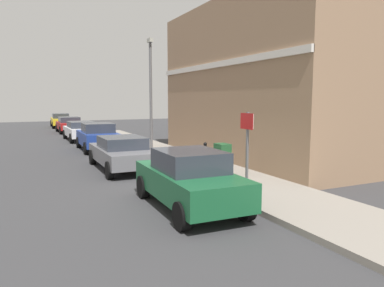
{
  "coord_description": "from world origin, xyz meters",
  "views": [
    {
      "loc": [
        -4.64,
        -10.29,
        2.79
      ],
      "look_at": [
        0.98,
        1.6,
        1.2
      ],
      "focal_mm": 34.2,
      "sensor_mm": 36.0,
      "label": 1
    }
  ],
  "objects_px": {
    "car_grey": "(122,152)",
    "car_blue": "(98,136)",
    "car_green": "(189,179)",
    "car_yellow": "(61,120)",
    "street_sign": "(247,141)",
    "utility_cabinet": "(222,162)",
    "car_white": "(81,130)",
    "lamppost": "(151,89)",
    "car_red": "(69,124)",
    "bollard_near_cabinet": "(205,155)"
  },
  "relations": [
    {
      "from": "car_yellow",
      "to": "lamppost",
      "type": "bearing_deg",
      "value": -171.6
    },
    {
      "from": "car_grey",
      "to": "car_blue",
      "type": "distance_m",
      "value": 6.03
    },
    {
      "from": "car_white",
      "to": "lamppost",
      "type": "distance_m",
      "value": 8.42
    },
    {
      "from": "car_red",
      "to": "bollard_near_cabinet",
      "type": "height_order",
      "value": "car_red"
    },
    {
      "from": "car_grey",
      "to": "car_red",
      "type": "xyz_separation_m",
      "value": [
        0.15,
        18.04,
        0.01
      ]
    },
    {
      "from": "car_green",
      "to": "car_grey",
      "type": "relative_size",
      "value": 0.91
    },
    {
      "from": "car_green",
      "to": "car_grey",
      "type": "bearing_deg",
      "value": 3.35
    },
    {
      "from": "car_red",
      "to": "utility_cabinet",
      "type": "height_order",
      "value": "car_red"
    },
    {
      "from": "utility_cabinet",
      "to": "street_sign",
      "type": "height_order",
      "value": "street_sign"
    },
    {
      "from": "bollard_near_cabinet",
      "to": "street_sign",
      "type": "relative_size",
      "value": 0.45
    },
    {
      "from": "car_grey",
      "to": "car_blue",
      "type": "relative_size",
      "value": 1.1
    },
    {
      "from": "car_red",
      "to": "car_yellow",
      "type": "bearing_deg",
      "value": -0.36
    },
    {
      "from": "car_white",
      "to": "car_yellow",
      "type": "bearing_deg",
      "value": -1.12
    },
    {
      "from": "car_green",
      "to": "car_red",
      "type": "distance_m",
      "value": 23.98
    },
    {
      "from": "car_blue",
      "to": "car_yellow",
      "type": "bearing_deg",
      "value": 1.09
    },
    {
      "from": "car_grey",
      "to": "bollard_near_cabinet",
      "type": "relative_size",
      "value": 4.24
    },
    {
      "from": "car_grey",
      "to": "lamppost",
      "type": "relative_size",
      "value": 0.77
    },
    {
      "from": "car_green",
      "to": "utility_cabinet",
      "type": "xyz_separation_m",
      "value": [
        2.34,
        2.36,
        -0.09
      ]
    },
    {
      "from": "car_blue",
      "to": "car_red",
      "type": "distance_m",
      "value": 12.01
    },
    {
      "from": "car_blue",
      "to": "utility_cabinet",
      "type": "relative_size",
      "value": 3.48
    },
    {
      "from": "car_green",
      "to": "car_red",
      "type": "height_order",
      "value": "car_green"
    },
    {
      "from": "car_green",
      "to": "car_yellow",
      "type": "xyz_separation_m",
      "value": [
        -0.09,
        30.59,
        -0.05
      ]
    },
    {
      "from": "bollard_near_cabinet",
      "to": "lamppost",
      "type": "distance_m",
      "value": 6.52
    },
    {
      "from": "street_sign",
      "to": "lamppost",
      "type": "xyz_separation_m",
      "value": [
        0.6,
        9.78,
        1.64
      ]
    },
    {
      "from": "car_blue",
      "to": "car_white",
      "type": "height_order",
      "value": "car_blue"
    },
    {
      "from": "street_sign",
      "to": "car_red",
      "type": "bearing_deg",
      "value": 94.35
    },
    {
      "from": "utility_cabinet",
      "to": "street_sign",
      "type": "distance_m",
      "value": 2.59
    },
    {
      "from": "car_yellow",
      "to": "street_sign",
      "type": "height_order",
      "value": "street_sign"
    },
    {
      "from": "car_white",
      "to": "street_sign",
      "type": "distance_m",
      "value": 17.52
    },
    {
      "from": "car_green",
      "to": "street_sign",
      "type": "distance_m",
      "value": 1.97
    },
    {
      "from": "car_blue",
      "to": "utility_cabinet",
      "type": "xyz_separation_m",
      "value": [
        2.34,
        -9.61,
        -0.09
      ]
    },
    {
      "from": "car_green",
      "to": "car_yellow",
      "type": "relative_size",
      "value": 0.9
    },
    {
      "from": "utility_cabinet",
      "to": "car_green",
      "type": "bearing_deg",
      "value": -134.8
    },
    {
      "from": "car_yellow",
      "to": "car_grey",
      "type": "bearing_deg",
      "value": -178.61
    },
    {
      "from": "car_blue",
      "to": "bollard_near_cabinet",
      "type": "bearing_deg",
      "value": -162.48
    },
    {
      "from": "car_green",
      "to": "lamppost",
      "type": "height_order",
      "value": "lamppost"
    },
    {
      "from": "car_red",
      "to": "car_grey",
      "type": "bearing_deg",
      "value": 178.86
    },
    {
      "from": "car_white",
      "to": "lamppost",
      "type": "bearing_deg",
      "value": -163.26
    },
    {
      "from": "car_green",
      "to": "bollard_near_cabinet",
      "type": "distance_m",
      "value": 4.54
    },
    {
      "from": "car_red",
      "to": "street_sign",
      "type": "bearing_deg",
      "value": -176.31
    },
    {
      "from": "car_grey",
      "to": "street_sign",
      "type": "height_order",
      "value": "street_sign"
    },
    {
      "from": "car_grey",
      "to": "street_sign",
      "type": "xyz_separation_m",
      "value": [
        1.97,
        -5.91,
        0.96
      ]
    },
    {
      "from": "car_white",
      "to": "bollard_near_cabinet",
      "type": "relative_size",
      "value": 4.11
    },
    {
      "from": "car_grey",
      "to": "car_green",
      "type": "bearing_deg",
      "value": -177.85
    },
    {
      "from": "car_grey",
      "to": "lamppost",
      "type": "bearing_deg",
      "value": -33.5
    },
    {
      "from": "car_green",
      "to": "utility_cabinet",
      "type": "bearing_deg",
      "value": -43.48
    },
    {
      "from": "car_green",
      "to": "car_white",
      "type": "xyz_separation_m",
      "value": [
        -0.09,
        17.43,
        -0.07
      ]
    },
    {
      "from": "car_white",
      "to": "lamppost",
      "type": "relative_size",
      "value": 0.75
    },
    {
      "from": "bollard_near_cabinet",
      "to": "lamppost",
      "type": "height_order",
      "value": "lamppost"
    },
    {
      "from": "car_blue",
      "to": "utility_cabinet",
      "type": "distance_m",
      "value": 9.89
    }
  ]
}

